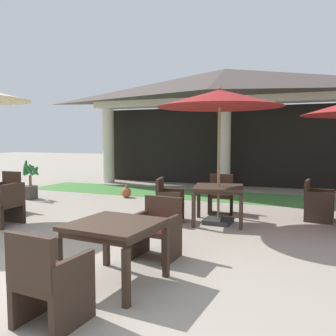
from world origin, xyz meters
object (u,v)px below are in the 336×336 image
object	(u,v)px
patio_chair_mid_left_east	(4,205)
patio_chair_far_back_west	(318,201)
patio_chair_near_foreground_north	(156,230)
terracotta_urn	(126,192)
patio_chair_mid_right_west	(169,202)
patio_chair_near_foreground_south	(49,282)
patio_chair_mid_right_north	(221,195)
patio_umbrella_mid_right	(220,100)
patio_table_mid_right	(219,191)
potted_palm_left_edge	(31,186)
patio_chair_mid_left_north	(5,194)
patio_table_near_foreground	(114,230)

from	to	relation	value
patio_chair_mid_left_east	patio_chair_far_back_west	distance (m)	6.30
patio_chair_near_foreground_north	terracotta_urn	bearing A→B (deg)	-52.41
patio_chair_mid_right_west	patio_chair_far_back_west	xyz separation A→B (m)	(2.83, 1.23, -0.01)
patio_chair_near_foreground_south	patio_chair_mid_left_east	size ratio (longest dim) A/B	1.08
patio_chair_mid_right_north	patio_umbrella_mid_right	bearing A→B (deg)	90.00
patio_table_mid_right	patio_chair_mid_right_west	xyz separation A→B (m)	(-0.99, -0.19, -0.25)
potted_palm_left_edge	patio_chair_mid_right_west	bearing A→B (deg)	-12.38
patio_chair_mid_left_east	patio_chair_mid_left_north	xyz separation A→B (m)	(-1.06, 1.01, 0.01)
patio_table_mid_right	potted_palm_left_edge	size ratio (longest dim) A/B	1.01
patio_table_near_foreground	patio_chair_near_foreground_south	size ratio (longest dim) A/B	1.15
patio_umbrella_mid_right	patio_chair_mid_right_west	bearing A→B (deg)	-168.89
patio_chair_mid_left_east	patio_umbrella_mid_right	bearing A→B (deg)	-66.25
patio_umbrella_mid_right	patio_chair_mid_right_north	distance (m)	2.27
patio_chair_near_foreground_south	patio_chair_near_foreground_north	bearing A→B (deg)	90.00
patio_chair_mid_left_east	potted_palm_left_edge	size ratio (longest dim) A/B	0.75
patio_table_mid_right	terracotta_urn	xyz separation A→B (m)	(-3.21, 2.03, -0.50)
patio_table_near_foreground	patio_table_mid_right	xyz separation A→B (m)	(0.38, 3.36, 0.02)
patio_table_mid_right	terracotta_urn	distance (m)	3.84
patio_chair_mid_right_west	potted_palm_left_edge	distance (m)	4.69
patio_chair_near_foreground_south	patio_chair_mid_right_north	xyz separation A→B (m)	(0.26, 5.39, -0.00)
patio_chair_mid_left_east	terracotta_urn	size ratio (longest dim) A/B	2.22
patio_chair_mid_left_north	terracotta_urn	xyz separation A→B (m)	(1.64, 2.79, -0.26)
patio_chair_near_foreground_north	patio_chair_mid_left_east	bearing A→B (deg)	-5.18
potted_palm_left_edge	terracotta_urn	size ratio (longest dim) A/B	2.96
patio_chair_mid_left_north	terracotta_urn	distance (m)	3.25
patio_chair_mid_right_north	patio_chair_near_foreground_south	bearing A→B (deg)	76.13
patio_chair_near_foreground_south	patio_chair_mid_left_east	distance (m)	4.25
patio_chair_mid_left_north	patio_umbrella_mid_right	xyz separation A→B (m)	(4.86, 0.76, 2.03)
patio_chair_mid_right_west	potted_palm_left_edge	size ratio (longest dim) A/B	0.80
patio_chair_near_foreground_north	patio_chair_mid_right_west	xyz separation A→B (m)	(-0.68, 2.14, 0.00)
patio_chair_near_foreground_south	patio_chair_mid_left_east	xyz separation A→B (m)	(-3.35, 2.62, -0.00)
patio_chair_mid_left_north	patio_chair_mid_right_north	distance (m)	4.98
potted_palm_left_edge	terracotta_urn	xyz separation A→B (m)	(2.36, 1.22, -0.21)
patio_chair_mid_left_north	terracotta_urn	world-z (taller)	patio_chair_mid_left_north
patio_chair_mid_right_west	terracotta_urn	size ratio (longest dim) A/B	2.36
patio_chair_near_foreground_south	patio_chair_mid_right_west	world-z (taller)	patio_chair_near_foreground_south
patio_chair_mid_left_east	patio_umbrella_mid_right	xyz separation A→B (m)	(3.80, 1.77, 2.04)
patio_chair_near_foreground_north	patio_chair_mid_right_north	distance (m)	3.33
patio_chair_mid_right_north	terracotta_urn	world-z (taller)	patio_chair_mid_right_north
patio_chair_near_foreground_south	patio_chair_near_foreground_north	distance (m)	2.07
patio_chair_mid_right_north	patio_chair_mid_left_east	bearing A→B (deg)	26.37
patio_table_near_foreground	patio_chair_far_back_west	bearing A→B (deg)	63.27
patio_chair_far_back_west	terracotta_urn	world-z (taller)	patio_chair_far_back_west
patio_chair_near_foreground_south	patio_umbrella_mid_right	bearing A→B (deg)	88.07
patio_chair_mid_left_north	patio_chair_far_back_west	bearing A→B (deg)	-166.22
patio_table_near_foreground	terracotta_urn	size ratio (longest dim) A/B	2.75
patio_chair_near_foreground_north	patio_umbrella_mid_right	size ratio (longest dim) A/B	0.31
patio_chair_far_back_west	potted_palm_left_edge	xyz separation A→B (m)	(-7.41, -0.23, -0.03)
patio_table_near_foreground	patio_table_mid_right	bearing A→B (deg)	83.52
patio_chair_mid_left_east	patio_chair_mid_left_north	bearing A→B (deg)	44.90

